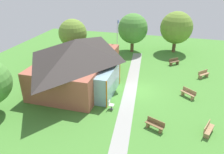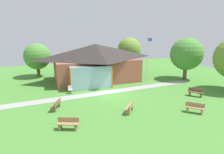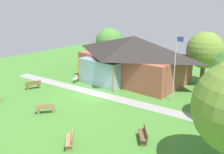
{
  "view_description": "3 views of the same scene",
  "coord_description": "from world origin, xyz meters",
  "px_view_note": "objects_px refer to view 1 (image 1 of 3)",
  "views": [
    {
      "loc": [
        -19.8,
        -2.67,
        11.14
      ],
      "look_at": [
        0.02,
        2.83,
        1.13
      ],
      "focal_mm": 34.94,
      "sensor_mm": 36.0,
      "label": 1
    },
    {
      "loc": [
        -6.56,
        -18.99,
        6.75
      ],
      "look_at": [
        0.97,
        2.57,
        1.25
      ],
      "focal_mm": 31.68,
      "sensor_mm": 36.0,
      "label": 2
    },
    {
      "loc": [
        15.67,
        -15.52,
        8.55
      ],
      "look_at": [
        0.29,
        2.74,
        1.28
      ],
      "focal_mm": 40.61,
      "sensor_mm": 36.0,
      "label": 3
    }
  ],
  "objects_px": {
    "bench_front_right": "(203,74)",
    "tree_far_east": "(176,28)",
    "tree_behind_pavilion_right": "(73,33)",
    "pavilion": "(78,61)",
    "bench_front_left": "(208,129)",
    "bench_mid_left": "(155,125)",
    "bench_lawn_far_right": "(174,62)",
    "bench_front_center": "(188,93)",
    "flagpole": "(117,40)",
    "patio_chair_west": "(111,105)",
    "tree_east_hedge": "(133,29)"
  },
  "relations": [
    {
      "from": "tree_far_east",
      "to": "tree_behind_pavilion_right",
      "type": "bearing_deg",
      "value": 117.04
    },
    {
      "from": "tree_behind_pavilion_right",
      "to": "pavilion",
      "type": "bearing_deg",
      "value": -151.45
    },
    {
      "from": "bench_front_center",
      "to": "tree_far_east",
      "type": "bearing_deg",
      "value": -45.01
    },
    {
      "from": "bench_front_right",
      "to": "bench_mid_left",
      "type": "distance_m",
      "value": 11.74
    },
    {
      "from": "flagpole",
      "to": "tree_far_east",
      "type": "bearing_deg",
      "value": -45.72
    },
    {
      "from": "tree_east_hedge",
      "to": "patio_chair_west",
      "type": "bearing_deg",
      "value": -176.01
    },
    {
      "from": "pavilion",
      "to": "bench_front_center",
      "type": "height_order",
      "value": "pavilion"
    },
    {
      "from": "bench_front_right",
      "to": "tree_far_east",
      "type": "height_order",
      "value": "tree_far_east"
    },
    {
      "from": "bench_front_right",
      "to": "bench_lawn_far_right",
      "type": "height_order",
      "value": "same"
    },
    {
      "from": "bench_lawn_far_right",
      "to": "tree_behind_pavilion_right",
      "type": "distance_m",
      "value": 13.98
    },
    {
      "from": "bench_lawn_far_right",
      "to": "bench_front_left",
      "type": "height_order",
      "value": "same"
    },
    {
      "from": "bench_mid_left",
      "to": "bench_front_center",
      "type": "xyz_separation_m",
      "value": [
        5.77,
        -2.68,
        0.0
      ]
    },
    {
      "from": "bench_front_center",
      "to": "patio_chair_west",
      "type": "xyz_separation_m",
      "value": [
        -4.02,
        6.74,
        0.01
      ]
    },
    {
      "from": "pavilion",
      "to": "tree_east_hedge",
      "type": "height_order",
      "value": "tree_east_hedge"
    },
    {
      "from": "pavilion",
      "to": "patio_chair_west",
      "type": "xyz_separation_m",
      "value": [
        -4.11,
        -4.75,
        -2.12
      ]
    },
    {
      "from": "bench_front_right",
      "to": "bench_front_left",
      "type": "xyz_separation_m",
      "value": [
        -10.3,
        0.6,
        0.0
      ]
    },
    {
      "from": "pavilion",
      "to": "bench_front_left",
      "type": "distance_m",
      "value": 13.96
    },
    {
      "from": "bench_front_center",
      "to": "flagpole",
      "type": "bearing_deg",
      "value": 1.83
    },
    {
      "from": "flagpole",
      "to": "patio_chair_west",
      "type": "xyz_separation_m",
      "value": [
        -10.44,
        -2.09,
        -2.8
      ]
    },
    {
      "from": "patio_chair_west",
      "to": "tree_far_east",
      "type": "xyz_separation_m",
      "value": [
        17.41,
        -5.06,
        3.28
      ]
    },
    {
      "from": "flagpole",
      "to": "tree_far_east",
      "type": "distance_m",
      "value": 9.99
    },
    {
      "from": "tree_east_hedge",
      "to": "pavilion",
      "type": "bearing_deg",
      "value": 162.84
    },
    {
      "from": "tree_far_east",
      "to": "patio_chair_west",
      "type": "bearing_deg",
      "value": 163.79
    },
    {
      "from": "bench_front_right",
      "to": "tree_far_east",
      "type": "xyz_separation_m",
      "value": [
        8.32,
        3.52,
        3.3
      ]
    },
    {
      "from": "bench_front_left",
      "to": "tree_east_hedge",
      "type": "relative_size",
      "value": 0.27
    },
    {
      "from": "bench_mid_left",
      "to": "bench_front_left",
      "type": "relative_size",
      "value": 1.0
    },
    {
      "from": "pavilion",
      "to": "patio_chair_west",
      "type": "relative_size",
      "value": 13.63
    },
    {
      "from": "bench_lawn_far_right",
      "to": "bench_front_left",
      "type": "relative_size",
      "value": 0.91
    },
    {
      "from": "bench_front_right",
      "to": "bench_front_center",
      "type": "xyz_separation_m",
      "value": [
        -5.07,
        1.85,
        0.0
      ]
    },
    {
      "from": "bench_front_left",
      "to": "tree_behind_pavilion_right",
      "type": "xyz_separation_m",
      "value": [
        11.81,
        16.26,
        3.25
      ]
    },
    {
      "from": "flagpole",
      "to": "bench_lawn_far_right",
      "type": "distance_m",
      "value": 8.02
    },
    {
      "from": "pavilion",
      "to": "tree_far_east",
      "type": "distance_m",
      "value": 16.56
    },
    {
      "from": "flagpole",
      "to": "bench_mid_left",
      "type": "relative_size",
      "value": 3.76
    },
    {
      "from": "bench_mid_left",
      "to": "tree_far_east",
      "type": "xyz_separation_m",
      "value": [
        19.15,
        -1.0,
        3.3
      ]
    },
    {
      "from": "bench_front_center",
      "to": "tree_behind_pavilion_right",
      "type": "height_order",
      "value": "tree_behind_pavilion_right"
    },
    {
      "from": "bench_mid_left",
      "to": "tree_behind_pavilion_right",
      "type": "bearing_deg",
      "value": -21.87
    },
    {
      "from": "bench_front_center",
      "to": "bench_mid_left",
      "type": "bearing_deg",
      "value": 102.96
    },
    {
      "from": "flagpole",
      "to": "bench_lawn_far_right",
      "type": "bearing_deg",
      "value": -76.73
    },
    {
      "from": "bench_mid_left",
      "to": "patio_chair_west",
      "type": "relative_size",
      "value": 1.8
    },
    {
      "from": "flagpole",
      "to": "bench_lawn_far_right",
      "type": "xyz_separation_m",
      "value": [
        1.73,
        -7.32,
        -2.81
      ]
    },
    {
      "from": "bench_front_center",
      "to": "bench_front_right",
      "type": "bearing_deg",
      "value": -72.17
    },
    {
      "from": "bench_front_center",
      "to": "patio_chair_west",
      "type": "bearing_deg",
      "value": 68.7
    },
    {
      "from": "bench_front_right",
      "to": "tree_east_hedge",
      "type": "distance_m",
      "value": 12.25
    },
    {
      "from": "pavilion",
      "to": "tree_east_hedge",
      "type": "relative_size",
      "value": 2.05
    },
    {
      "from": "bench_front_left",
      "to": "tree_far_east",
      "type": "xyz_separation_m",
      "value": [
        18.61,
        2.93,
        3.3
      ]
    },
    {
      "from": "bench_front_right",
      "to": "tree_behind_pavilion_right",
      "type": "bearing_deg",
      "value": -50.53
    },
    {
      "from": "bench_front_right",
      "to": "tree_east_hedge",
      "type": "height_order",
      "value": "tree_east_hedge"
    },
    {
      "from": "pavilion",
      "to": "bench_front_center",
      "type": "xyz_separation_m",
      "value": [
        -0.09,
        -11.48,
        -2.14
      ]
    },
    {
      "from": "bench_front_left",
      "to": "tree_east_hedge",
      "type": "distance_m",
      "value": 19.62
    },
    {
      "from": "bench_front_right",
      "to": "bench_front_left",
      "type": "height_order",
      "value": "same"
    }
  ]
}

